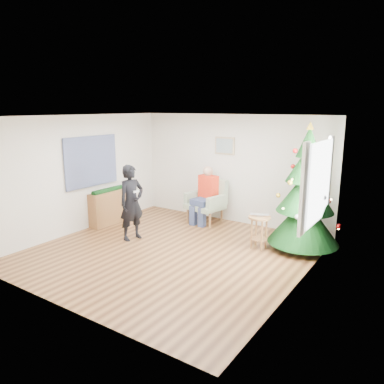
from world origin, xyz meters
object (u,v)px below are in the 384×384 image
Objects in this scene: stool at (259,232)px; standing_man at (132,203)px; armchair at (207,206)px; console at (109,208)px; christmas_tree at (306,194)px.

standing_man reaches higher than stool.
console is at bearing -131.58° from armchair.
standing_man reaches higher than console.
armchair reaches higher than stool.
standing_man is 1.35m from console.
armchair reaches higher than console.
stool is 2.01m from armchair.
standing_man is at bearing -157.93° from stool.
standing_man is (-2.46, -1.00, 0.46)m from stool.
standing_man is at bearing -98.56° from armchair.
christmas_tree is 4.57m from console.
standing_man is 1.60× the size of console.
armchair is at bearing 152.76° from stool.
christmas_tree is at bearing 32.35° from stool.
armchair is 2.07m from standing_man.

